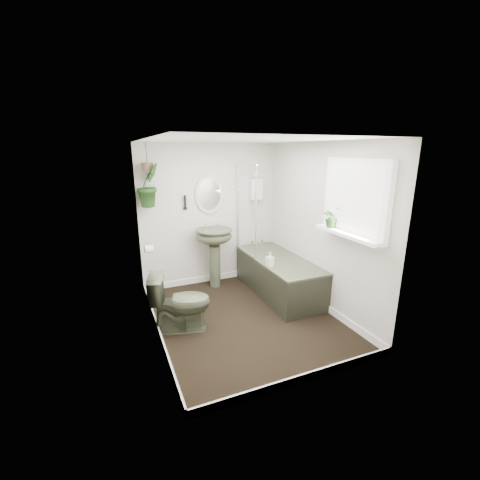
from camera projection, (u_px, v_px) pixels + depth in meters
name	position (u px, v px, depth m)	size (l,w,h in m)	color
floor	(244.00, 318.00, 4.36)	(2.30, 2.80, 0.02)	black
ceiling	(245.00, 139.00, 3.73)	(2.30, 2.80, 0.02)	white
wall_back	(210.00, 215.00, 5.29)	(2.30, 0.02, 2.30)	beige
wall_front	(310.00, 273.00, 2.79)	(2.30, 0.02, 2.30)	beige
wall_left	(150.00, 246.00, 3.61)	(0.02, 2.80, 2.30)	beige
wall_right	(320.00, 227.00, 4.48)	(0.02, 2.80, 2.30)	beige
skirting	(244.00, 314.00, 4.34)	(2.30, 2.80, 0.10)	white
bathtub	(278.00, 276.00, 5.02)	(0.72, 1.72, 0.58)	#3D4430
bath_screen	(247.00, 210.00, 5.06)	(0.04, 0.72, 1.40)	silver
shower_box	(256.00, 189.00, 5.42)	(0.20, 0.10, 0.35)	white
oval_mirror	(209.00, 194.00, 5.15)	(0.46, 0.03, 0.62)	beige
wall_sconce	(185.00, 202.00, 5.02)	(0.04, 0.04, 0.22)	black
toilet_roll_holder	(149.00, 249.00, 4.32)	(0.11, 0.11, 0.11)	white
window_recess	(356.00, 198.00, 3.70)	(0.08, 1.00, 0.90)	white
window_sill	(347.00, 234.00, 3.78)	(0.18, 1.00, 0.04)	white
window_blinds	(353.00, 199.00, 3.68)	(0.01, 0.86, 0.76)	white
toilet	(180.00, 302.00, 3.97)	(0.42, 0.73, 0.75)	#3D4430
pedestal_sink	(215.00, 258.00, 5.24)	(0.57, 0.49, 0.98)	#3D4430
sill_plant	(332.00, 217.00, 4.01)	(0.24, 0.20, 0.26)	black
hanging_plant	(149.00, 185.00, 4.64)	(0.35, 0.28, 0.63)	black
soap_bottle	(270.00, 259.00, 4.58)	(0.09, 0.09, 0.20)	#322929
hanging_pot	(147.00, 167.00, 4.57)	(0.16, 0.16, 0.12)	brown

